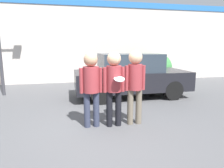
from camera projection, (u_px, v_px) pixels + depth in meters
ground_plane at (104, 128)px, 4.77m from camera, size 56.00×56.00×0.00m
storefront_building at (82, 42)px, 10.63m from camera, size 24.00×0.22×4.27m
person_left at (91, 83)px, 4.64m from camera, size 0.54×0.37×1.77m
person_middle_with_frisbee at (114, 82)px, 4.68m from camera, size 0.52×0.54×1.79m
person_right at (135, 80)px, 4.82m from camera, size 0.51×0.34×1.82m
parked_car_near at (131, 75)px, 7.66m from camera, size 4.27×1.92×1.65m
street_lamp at (1, 9)px, 7.42m from camera, size 1.16×0.35×5.32m
shrub at (157, 68)px, 10.79m from camera, size 1.56×1.56×1.56m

